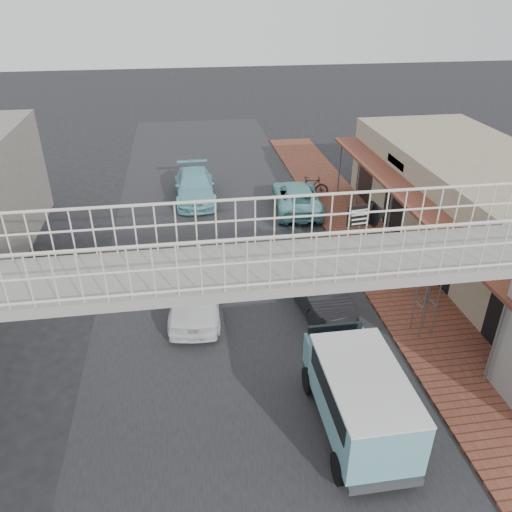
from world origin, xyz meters
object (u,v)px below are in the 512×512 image
object	(u,v)px
dark_sedan	(317,289)
motorcycle_near	(386,260)
angkot_curb	(297,197)
arrow_sign	(377,214)
white_hatchback	(196,293)
motorcycle_far	(311,187)
street_clock	(432,274)
angkot_far	(195,186)
angkot_van	(360,392)

from	to	relation	value
dark_sedan	motorcycle_near	bearing A→B (deg)	21.08
dark_sedan	angkot_curb	xyz separation A→B (m)	(1.22, 8.72, -0.01)
angkot_curb	arrow_sign	bearing A→B (deg)	110.53
white_hatchback	dark_sedan	world-z (taller)	white_hatchback
motorcycle_near	arrow_sign	world-z (taller)	arrow_sign
white_hatchback	dark_sedan	xyz separation A→B (m)	(4.35, -0.34, -0.06)
dark_sedan	motorcycle_near	xyz separation A→B (m)	(3.36, 1.84, -0.11)
motorcycle_far	street_clock	bearing A→B (deg)	-167.11
arrow_sign	street_clock	bearing A→B (deg)	-95.34
angkot_curb	arrow_sign	distance (m)	6.84
arrow_sign	dark_sedan	bearing A→B (deg)	-148.54
motorcycle_near	street_clock	distance (m)	4.40
white_hatchback	motorcycle_far	world-z (taller)	white_hatchback
white_hatchback	angkot_far	size ratio (longest dim) A/B	0.86
motorcycle_far	arrow_sign	world-z (taller)	arrow_sign
angkot_far	angkot_van	world-z (taller)	angkot_van
angkot_curb	angkot_van	distance (m)	14.64
white_hatchback	street_clock	xyz separation A→B (m)	(7.41, -2.52, 1.62)
dark_sedan	street_clock	world-z (taller)	street_clock
angkot_curb	angkot_far	bearing A→B (deg)	-17.98
angkot_van	street_clock	bearing A→B (deg)	45.87
motorcycle_near	street_clock	xyz separation A→B (m)	(-0.30, -4.01, 1.79)
white_hatchback	motorcycle_near	xyz separation A→B (m)	(7.71, 1.50, -0.17)
dark_sedan	motorcycle_far	xyz separation A→B (m)	(2.32, 10.09, -0.02)
angkot_curb	angkot_van	world-z (taller)	angkot_van
white_hatchback	motorcycle_near	distance (m)	7.85
white_hatchback	angkot_curb	world-z (taller)	white_hatchback
dark_sedan	motorcycle_far	world-z (taller)	dark_sedan
angkot_far	motorcycle_near	bearing A→B (deg)	-51.54
angkot_van	arrow_sign	world-z (taller)	arrow_sign
motorcycle_far	angkot_far	bearing A→B (deg)	91.56
angkot_curb	motorcycle_far	world-z (taller)	angkot_curb
angkot_van	motorcycle_near	xyz separation A→B (m)	(3.83, 7.65, -0.76)
dark_sedan	motorcycle_near	size ratio (longest dim) A/B	2.28
motorcycle_far	arrow_sign	xyz separation A→B (m)	(0.61, -7.76, 1.77)
motorcycle_near	street_clock	bearing A→B (deg)	-166.69
white_hatchback	arrow_sign	world-z (taller)	arrow_sign
dark_sedan	street_clock	distance (m)	4.11
white_hatchback	street_clock	distance (m)	7.99
motorcycle_near	dark_sedan	bearing A→B (deg)	136.25
angkot_van	dark_sedan	bearing A→B (deg)	85.39
angkot_curb	motorcycle_far	size ratio (longest dim) A/B	2.61
white_hatchback	angkot_curb	bearing A→B (deg)	62.80
angkot_curb	angkot_van	xyz separation A→B (m)	(-1.69, -14.53, 0.66)
angkot_van	motorcycle_near	distance (m)	8.59
angkot_curb	arrow_sign	size ratio (longest dim) A/B	1.70
angkot_curb	motorcycle_far	xyz separation A→B (m)	(1.10, 1.38, -0.02)
angkot_van	motorcycle_near	bearing A→B (deg)	63.41
dark_sedan	street_clock	xyz separation A→B (m)	(3.06, -2.17, 1.68)
white_hatchback	motorcycle_far	size ratio (longest dim) A/B	2.34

